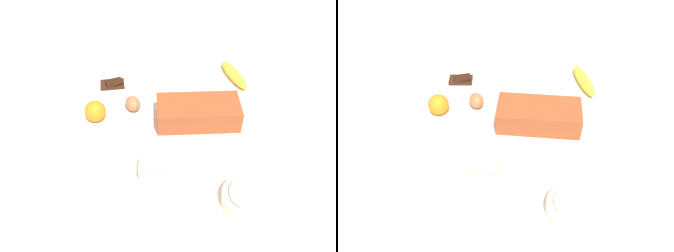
% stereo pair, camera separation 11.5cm
% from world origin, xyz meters
% --- Properties ---
extents(ground_plane, '(2.40, 2.40, 0.02)m').
position_xyz_m(ground_plane, '(0.00, 0.00, -0.01)').
color(ground_plane, beige).
extents(loaf_pan, '(0.28, 0.13, 0.08)m').
position_xyz_m(loaf_pan, '(0.11, 0.06, 0.04)').
color(loaf_pan, '#9E4723').
rests_on(loaf_pan, ground_plane).
extents(flour_bowl, '(0.15, 0.15, 0.07)m').
position_xyz_m(flour_bowl, '(0.21, -0.28, 0.03)').
color(flour_bowl, silver).
rests_on(flour_bowl, ground_plane).
extents(sugar_bowl, '(0.16, 0.16, 0.07)m').
position_xyz_m(sugar_bowl, '(-0.20, -0.23, 0.03)').
color(sugar_bowl, silver).
rests_on(sugar_bowl, ground_plane).
extents(banana, '(0.10, 0.19, 0.04)m').
position_xyz_m(banana, '(0.28, 0.29, 0.02)').
color(banana, yellow).
rests_on(banana, ground_plane).
extents(orange_fruit, '(0.07, 0.07, 0.07)m').
position_xyz_m(orange_fruit, '(-0.25, 0.09, 0.04)').
color(orange_fruit, orange).
rests_on(orange_fruit, ground_plane).
extents(butter_block, '(0.09, 0.07, 0.06)m').
position_xyz_m(butter_block, '(-0.05, -0.17, 0.03)').
color(butter_block, '#F4EDB2').
rests_on(butter_block, ground_plane).
extents(egg_near_butter, '(0.07, 0.08, 0.05)m').
position_xyz_m(egg_near_butter, '(-0.12, 0.13, 0.03)').
color(egg_near_butter, '#A26D42').
rests_on(egg_near_butter, ground_plane).
extents(chocolate_plate, '(0.13, 0.13, 0.03)m').
position_xyz_m(chocolate_plate, '(-0.20, 0.26, 0.01)').
color(chocolate_plate, silver).
rests_on(chocolate_plate, ground_plane).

